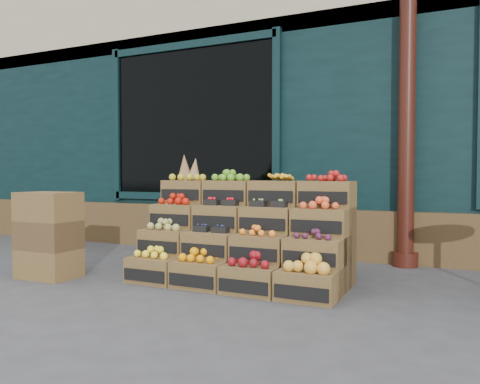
% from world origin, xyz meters
% --- Properties ---
extents(ground, '(60.00, 60.00, 0.00)m').
position_xyz_m(ground, '(0.00, 0.00, 0.00)').
color(ground, '#3F3F42').
rests_on(ground, ground).
extents(shop_facade, '(12.00, 6.24, 4.80)m').
position_xyz_m(shop_facade, '(0.00, 5.11, 2.40)').
color(shop_facade, black).
rests_on(shop_facade, ground).
extents(crate_display, '(1.98, 0.98, 1.23)m').
position_xyz_m(crate_display, '(-0.14, 0.65, 0.38)').
color(crate_display, brown).
rests_on(crate_display, ground).
extents(spare_crates, '(0.57, 0.40, 0.85)m').
position_xyz_m(spare_crates, '(-1.96, -0.00, 0.42)').
color(spare_crates, brown).
rests_on(spare_crates, ground).
extents(shopkeeper, '(0.72, 0.51, 1.86)m').
position_xyz_m(shopkeeper, '(-1.12, 2.92, 0.93)').
color(shopkeeper, '#154B18').
rests_on(shopkeeper, ground).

